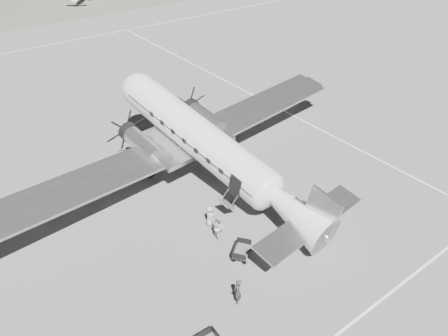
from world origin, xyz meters
The scene contains 9 objects.
ground centered at (0.00, 0.00, 0.00)m, with size 260.00×260.00×0.00m, color slate.
taxi_line_near centered at (0.00, -14.00, 0.01)m, with size 60.00×0.15×0.01m, color white.
taxi_line_right centered at (12.00, 0.00, 0.01)m, with size 0.15×80.00×0.01m, color white.
taxi_line_horizon centered at (0.00, 40.00, 0.01)m, with size 90.00×0.15×0.01m, color white.
dc3_airliner centered at (-0.75, 0.80, 3.00)m, with size 31.55×21.89×6.01m, color silver, non-canonical shape.
baggage_cart_near centered at (-3.71, -6.87, 0.42)m, with size 1.49×1.05×0.84m, color #525252, non-canonical shape.
ground_crew centered at (-6.03, -9.39, 0.81)m, with size 0.59×0.39×1.62m, color #2D2D2D.
ramp_agent centered at (-3.83, -4.70, 0.88)m, with size 0.86×0.67×1.77m, color silver.
passenger centered at (-3.55, -3.36, 0.74)m, with size 0.72×0.47×1.48m, color #ACACAA.
Camera 1 is at (-15.96, -21.36, 19.08)m, focal length 35.00 mm.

